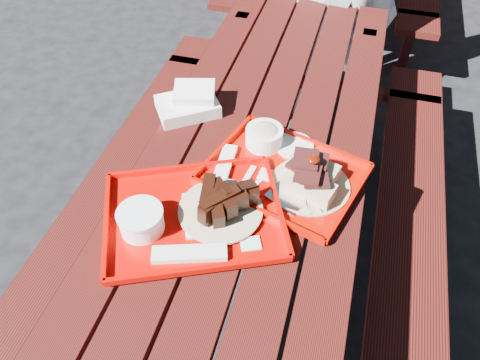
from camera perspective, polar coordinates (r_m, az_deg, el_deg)
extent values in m
plane|color=black|center=(2.13, 1.12, -12.43)|extent=(60.00, 60.00, 0.00)
cube|color=#460F0D|center=(1.63, -8.80, 3.60)|extent=(0.14, 2.40, 0.04)
cube|color=#460F0D|center=(1.58, -3.77, 2.63)|extent=(0.14, 2.40, 0.04)
cube|color=#460F0D|center=(1.55, 1.50, 1.60)|extent=(0.14, 2.40, 0.04)
cube|color=#460F0D|center=(1.53, 6.94, 0.51)|extent=(0.14, 2.40, 0.04)
cube|color=#460F0D|center=(1.53, 12.45, -0.59)|extent=(0.14, 2.40, 0.04)
cube|color=#460F0D|center=(1.94, -15.45, -1.44)|extent=(0.25, 2.40, 0.04)
cube|color=#460F0D|center=(2.63, -6.41, 8.47)|extent=(0.06, 0.06, 0.42)
cube|color=#460F0D|center=(1.78, 19.86, -8.92)|extent=(0.25, 2.40, 0.04)
cube|color=#460F0D|center=(2.52, 19.18, 3.64)|extent=(0.06, 0.06, 0.42)
cube|color=#460F0D|center=(2.55, 0.25, 11.99)|extent=(0.06, 0.06, 0.75)
cube|color=#460F0D|center=(2.49, 13.87, 9.53)|extent=(0.06, 0.06, 0.75)
cube|color=#460F0D|center=(2.47, 7.12, 11.88)|extent=(1.40, 0.06, 0.04)
cube|color=#460F0D|center=(3.53, 0.20, 19.38)|extent=(0.06, 0.06, 0.42)
cube|color=#460F0D|center=(3.44, 19.92, 15.90)|extent=(0.06, 0.06, 0.42)
cube|color=#460F0D|center=(3.29, 4.62, 20.36)|extent=(0.06, 0.06, 0.75)
cube|color=#460F0D|center=(3.25, 15.57, 18.46)|extent=(0.06, 0.06, 0.75)
cube|color=#460F0D|center=(3.23, 10.22, 20.36)|extent=(1.40, 0.06, 0.04)
cube|color=#B30A00|center=(1.49, 5.25, 0.52)|extent=(0.54, 0.47, 0.01)
cube|color=#B30A00|center=(1.60, 8.31, 4.76)|extent=(0.44, 0.14, 0.02)
cube|color=#B30A00|center=(1.37, 1.79, -3.52)|extent=(0.44, 0.14, 0.02)
cube|color=#B30A00|center=(1.43, 13.33, -2.56)|extent=(0.11, 0.34, 0.02)
cube|color=#B30A00|center=(1.56, -2.08, 4.12)|extent=(0.11, 0.34, 0.02)
cylinder|color=tan|center=(1.46, 8.49, -0.64)|extent=(0.25, 0.25, 0.01)
cube|color=#C9B188|center=(1.41, 8.34, -0.94)|extent=(0.17, 0.11, 0.05)
cube|color=#C9B188|center=(1.47, 8.90, 1.36)|extent=(0.17, 0.11, 0.05)
ellipsoid|color=#490D03|center=(1.37, 9.05, 2.90)|extent=(0.04, 0.04, 0.01)
cylinder|color=white|center=(1.57, 2.97, 5.29)|extent=(0.12, 0.12, 0.06)
ellipsoid|color=#BEB696|center=(1.55, 3.00, 5.81)|extent=(0.11, 0.11, 0.05)
cylinder|color=white|center=(1.58, 6.62, 4.21)|extent=(0.13, 0.13, 0.01)
cube|color=white|center=(1.49, -2.01, 1.48)|extent=(0.06, 0.21, 0.02)
cube|color=white|center=(1.45, 0.44, -0.47)|extent=(0.04, 0.17, 0.01)
cube|color=white|center=(1.43, 1.28, -1.23)|extent=(0.08, 0.17, 0.01)
cube|color=white|center=(1.48, 3.29, 0.62)|extent=(0.06, 0.06, 0.00)
cube|color=#C20400|center=(1.38, -5.64, -4.55)|extent=(0.61, 0.56, 0.01)
cube|color=#C20400|center=(1.49, -6.32, 1.54)|extent=(0.46, 0.22, 0.02)
cube|color=#C20400|center=(1.25, -4.92, -10.85)|extent=(0.46, 0.22, 0.02)
cube|color=#C20400|center=(1.39, 4.57, -2.89)|extent=(0.17, 0.35, 0.02)
cube|color=#C20400|center=(1.39, -15.97, -5.19)|extent=(0.17, 0.35, 0.02)
cube|color=white|center=(1.37, -3.32, -3.99)|extent=(0.22, 0.22, 0.01)
cylinder|color=tan|center=(1.37, -2.39, -3.67)|extent=(0.25, 0.25, 0.01)
cylinder|color=white|center=(1.34, -11.93, -4.96)|extent=(0.12, 0.12, 0.06)
cylinder|color=white|center=(1.32, -12.16, -3.99)|extent=(0.13, 0.13, 0.01)
cube|color=silver|center=(1.28, -6.17, -8.90)|extent=(0.21, 0.11, 0.02)
cube|color=white|center=(1.30, 1.29, -7.75)|extent=(0.07, 0.06, 0.00)
cube|color=white|center=(1.73, -6.41, 8.90)|extent=(0.26, 0.25, 0.05)
cube|color=white|center=(1.72, -5.58, 10.52)|extent=(0.17, 0.15, 0.04)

